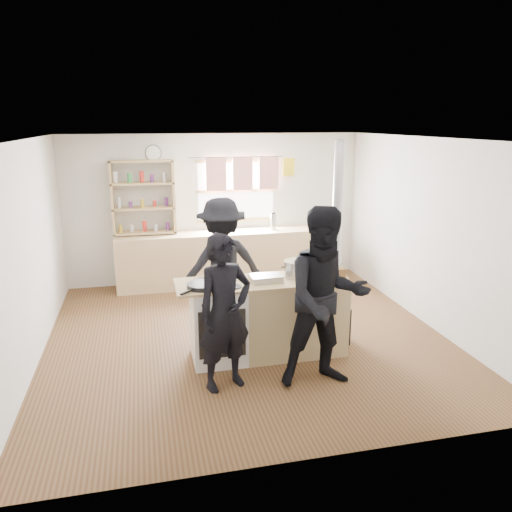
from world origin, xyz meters
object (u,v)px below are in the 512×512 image
object	(u,v)px
person_far	(222,265)
thermos	(273,222)
stockpot_stove	(225,272)
person_near_right	(326,298)
skillet_greens	(202,285)
bread_board	(336,274)
roast_tray	(266,278)
stockpot_counter	(296,269)
cooking_island	(268,317)
person_near_left	(225,313)
flue_heater	(334,292)

from	to	relation	value
person_far	thermos	bearing A→B (deg)	-133.54
stockpot_stove	person_near_right	size ratio (longest dim) A/B	0.11
skillet_greens	bread_board	xyz separation A→B (m)	(1.56, 0.00, 0.02)
roast_tray	person_near_right	size ratio (longest dim) A/B	0.19
skillet_greens	stockpot_stove	world-z (taller)	stockpot_stove
thermos	person_far	xyz separation A→B (m)	(-1.19, -1.88, -0.16)
roast_tray	stockpot_counter	xyz separation A→B (m)	(0.39, 0.09, 0.06)
stockpot_stove	cooking_island	bearing A→B (deg)	-20.38
skillet_greens	stockpot_stove	distance (m)	0.41
cooking_island	roast_tray	xyz separation A→B (m)	(-0.04, -0.04, 0.50)
stockpot_counter	person_near_left	size ratio (longest dim) A/B	0.18
roast_tray	bread_board	size ratio (longest dim) A/B	1.17
stockpot_stove	person_near_left	bearing A→B (deg)	-99.86
skillet_greens	roast_tray	bearing A→B (deg)	5.33
stockpot_counter	person_near_left	xyz separation A→B (m)	(-0.97, -0.67, -0.21)
stockpot_counter	bread_board	world-z (taller)	stockpot_counter
stockpot_stove	bread_board	distance (m)	1.29
cooking_island	bread_board	bearing A→B (deg)	-7.49
skillet_greens	person_far	distance (m)	1.07
person_near_right	roast_tray	bearing A→B (deg)	123.06
person_near_right	person_far	size ratio (longest dim) A/B	1.08
stockpot_stove	person_near_left	world-z (taller)	person_near_left
flue_heater	stockpot_counter	bearing A→B (deg)	-167.28
stockpot_counter	cooking_island	bearing A→B (deg)	-171.91
roast_tray	person_far	distance (m)	1.00
bread_board	person_near_left	xyz separation A→B (m)	(-1.40, -0.52, -0.16)
thermos	person_near_right	distance (m)	3.57
stockpot_counter	bread_board	distance (m)	0.46
skillet_greens	stockpot_stove	size ratio (longest dim) A/B	2.33
thermos	stockpot_counter	world-z (taller)	thermos
person_near_right	cooking_island	bearing A→B (deg)	119.88
stockpot_stove	person_near_right	bearing A→B (deg)	-47.24
flue_heater	roast_tray	bearing A→B (deg)	-167.40
roast_tray	flue_heater	size ratio (longest dim) A/B	0.14
stockpot_counter	flue_heater	distance (m)	0.66
roast_tray	flue_heater	xyz separation A→B (m)	(0.92, 0.21, -0.31)
bread_board	roast_tray	bearing A→B (deg)	175.29
cooking_island	roast_tray	bearing A→B (deg)	-135.32
cooking_island	stockpot_stove	distance (m)	0.74
person_near_left	person_far	xyz separation A→B (m)	(0.22, 1.51, 0.06)
person_near_left	stockpot_counter	bearing A→B (deg)	14.63
person_near_right	thermos	bearing A→B (deg)	86.03
person_far	bread_board	bearing A→B (deg)	128.71
skillet_greens	person_near_right	xyz separation A→B (m)	(1.19, -0.68, -0.01)
skillet_greens	person_far	xyz separation A→B (m)	(0.38, 0.99, -0.08)
cooking_island	person_far	world-z (taller)	person_far
thermos	cooking_island	size ratio (longest dim) A/B	0.14
stockpot_stove	stockpot_counter	xyz separation A→B (m)	(0.83, -0.13, 0.02)
roast_tray	bread_board	world-z (taller)	bread_board
cooking_island	bread_board	world-z (taller)	bread_board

